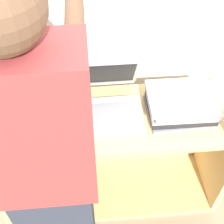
{
  "coord_description": "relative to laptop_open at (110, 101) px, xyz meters",
  "views": [
    {
      "loc": [
        -0.09,
        -0.85,
        2.05
      ],
      "look_at": [
        0.0,
        0.17,
        0.91
      ],
      "focal_mm": 50.0,
      "sensor_mm": 36.0,
      "label": 1
    }
  ],
  "objects": [
    {
      "name": "ground_plane",
      "position": [
        0.0,
        -0.31,
        -0.84
      ],
      "size": [
        12.0,
        12.0,
        0.0
      ],
      "primitive_type": "plane",
      "color": "gray"
    },
    {
      "name": "wall_back",
      "position": [
        0.0,
        0.28,
        0.36
      ],
      "size": [
        8.0,
        0.05,
        2.4
      ],
      "color": "silver",
      "rests_on": "ground_plane"
    },
    {
      "name": "cart",
      "position": [
        0.0,
        0.01,
        -0.45
      ],
      "size": [
        1.39,
        0.49,
        0.79
      ],
      "color": "tan",
      "rests_on": "ground_plane"
    },
    {
      "name": "laptop_open",
      "position": [
        0.0,
        0.0,
        0.0
      ],
      "size": [
        0.34,
        0.39,
        0.26
      ],
      "color": "#B7B7BC",
      "rests_on": "cart"
    },
    {
      "name": "laptop_stack_left",
      "position": [
        -0.37,
        -0.06,
        0.03
      ],
      "size": [
        0.36,
        0.29,
        0.17
      ],
      "color": "slate",
      "rests_on": "cart"
    },
    {
      "name": "laptop_stack_right",
      "position": [
        0.37,
        -0.06,
        0.01
      ],
      "size": [
        0.36,
        0.29,
        0.12
      ],
      "color": "gray",
      "rests_on": "cart"
    },
    {
      "name": "person",
      "position": [
        -0.3,
        -0.49,
        0.08
      ],
      "size": [
        0.4,
        0.54,
        1.81
      ],
      "color": "#2D3342",
      "rests_on": "ground_plane"
    },
    {
      "name": "inventory_tag",
      "position": [
        -0.37,
        -0.13,
        0.13
      ],
      "size": [
        0.06,
        0.02,
        0.01
      ],
      "color": "red",
      "rests_on": "laptop_stack_left"
    }
  ]
}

